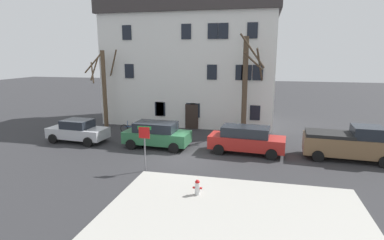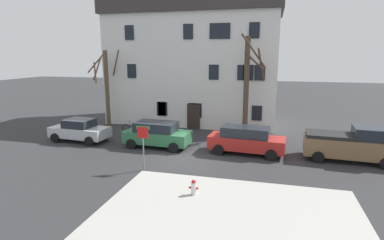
# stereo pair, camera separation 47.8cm
# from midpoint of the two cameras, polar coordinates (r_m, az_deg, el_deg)

# --- Properties ---
(ground_plane) EXTENTS (120.00, 120.00, 0.00)m
(ground_plane) POSITION_cam_midpoint_polar(r_m,az_deg,el_deg) (18.99, -1.16, -7.09)
(ground_plane) COLOR #2D2D30
(sidewalk_slab) EXTENTS (10.25, 6.52, 0.12)m
(sidewalk_slab) POSITION_cam_midpoint_polar(r_m,az_deg,el_deg) (12.86, 8.04, -16.62)
(sidewalk_slab) COLOR #A8A59E
(sidewalk_slab) RESTS_ON ground_plane
(building_main) EXTENTS (15.49, 7.16, 11.92)m
(building_main) POSITION_cam_midpoint_polar(r_m,az_deg,el_deg) (29.17, 0.80, 11.67)
(building_main) COLOR white
(building_main) RESTS_ON ground_plane
(tree_bare_near) EXTENTS (2.92, 2.91, 6.99)m
(tree_bare_near) POSITION_cam_midpoint_polar(r_m,az_deg,el_deg) (27.71, -15.00, 6.20)
(tree_bare_near) COLOR brown
(tree_bare_near) RESTS_ON ground_plane
(tree_bare_mid) EXTENTS (1.85, 2.35, 7.65)m
(tree_bare_mid) POSITION_cam_midpoint_polar(r_m,az_deg,el_deg) (23.81, 10.72, 6.47)
(tree_bare_mid) COLOR #4C3D2D
(tree_bare_mid) RESTS_ON ground_plane
(car_silver_sedan) EXTENTS (4.36, 2.26, 1.63)m
(car_silver_sedan) POSITION_cam_midpoint_polar(r_m,az_deg,el_deg) (23.87, -19.40, -1.76)
(car_silver_sedan) COLOR #B7BABF
(car_silver_sedan) RESTS_ON ground_plane
(car_green_wagon) EXTENTS (4.49, 2.25, 1.73)m
(car_green_wagon) POSITION_cam_midpoint_polar(r_m,az_deg,el_deg) (21.18, -5.79, -2.58)
(car_green_wagon) COLOR #2D6B42
(car_green_wagon) RESTS_ON ground_plane
(car_red_wagon) EXTENTS (4.86, 2.27, 1.75)m
(car_red_wagon) POSITION_cam_midpoint_polar(r_m,az_deg,el_deg) (19.98, 10.62, -3.59)
(car_red_wagon) COLOR #AD231E
(car_red_wagon) RESTS_ON ground_plane
(pickup_truck_brown) EXTENTS (5.25, 2.43, 2.10)m
(pickup_truck_brown) POSITION_cam_midpoint_polar(r_m,az_deg,el_deg) (20.65, 27.75, -3.98)
(pickup_truck_brown) COLOR brown
(pickup_truck_brown) RESTS_ON ground_plane
(fire_hydrant) EXTENTS (0.42, 0.22, 0.69)m
(fire_hydrant) POSITION_cam_midpoint_polar(r_m,az_deg,el_deg) (13.97, 1.30, -12.20)
(fire_hydrant) COLOR silver
(fire_hydrant) RESTS_ON sidewalk_slab
(street_sign_pole) EXTENTS (0.76, 0.07, 2.49)m
(street_sign_pole) POSITION_cam_midpoint_polar(r_m,az_deg,el_deg) (16.70, -8.18, -3.58)
(street_sign_pole) COLOR slate
(street_sign_pole) RESTS_ON ground_plane
(bicycle_leaning) EXTENTS (1.74, 0.26, 1.03)m
(bicycle_leaning) POSITION_cam_midpoint_polar(r_m,az_deg,el_deg) (25.27, -10.51, -1.59)
(bicycle_leaning) COLOR black
(bicycle_leaning) RESTS_ON ground_plane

